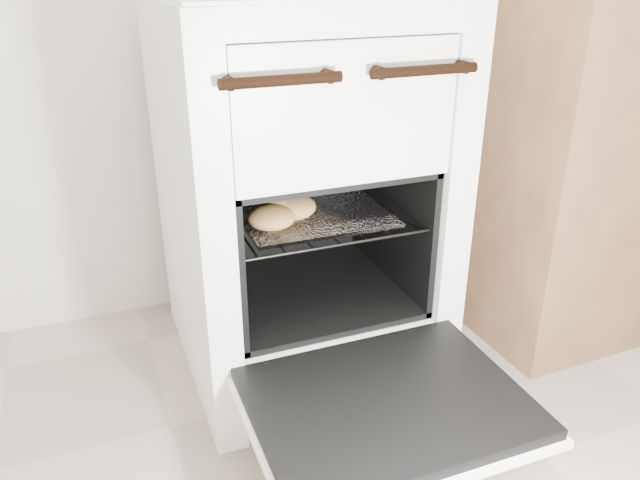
% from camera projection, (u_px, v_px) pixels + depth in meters
% --- Properties ---
extents(stove, '(0.54, 0.60, 0.83)m').
position_uv_depth(stove, '(298.00, 199.00, 1.38)').
color(stove, white).
rests_on(stove, ground).
extents(oven_door, '(0.49, 0.38, 0.03)m').
position_uv_depth(oven_door, '(387.00, 405.00, 1.09)').
color(oven_door, black).
rests_on(oven_door, stove).
extents(oven_rack, '(0.39, 0.38, 0.01)m').
position_uv_depth(oven_rack, '(308.00, 212.00, 1.33)').
color(oven_rack, black).
rests_on(oven_rack, stove).
extents(foil_sheet, '(0.31, 0.27, 0.01)m').
position_uv_depth(foil_sheet, '(311.00, 212.00, 1.32)').
color(foil_sheet, white).
rests_on(foil_sheet, oven_rack).
extents(baked_rolls, '(0.17, 0.24, 0.05)m').
position_uv_depth(baked_rolls, '(280.00, 207.00, 1.27)').
color(baked_rolls, tan).
rests_on(baked_rolls, foil_sheet).
extents(counter, '(0.87, 0.59, 0.85)m').
position_uv_depth(counter, '(608.00, 150.00, 1.66)').
color(counter, brown).
rests_on(counter, ground).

